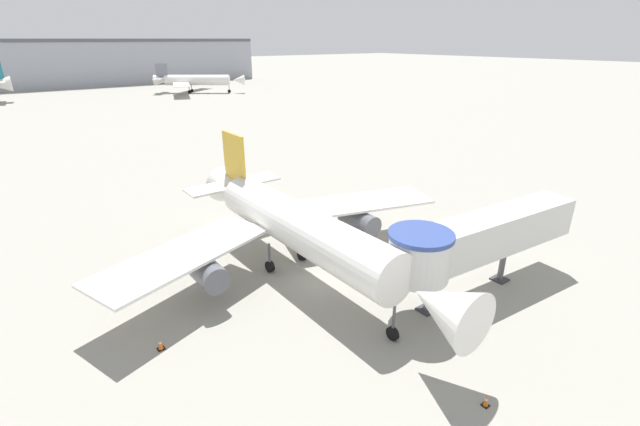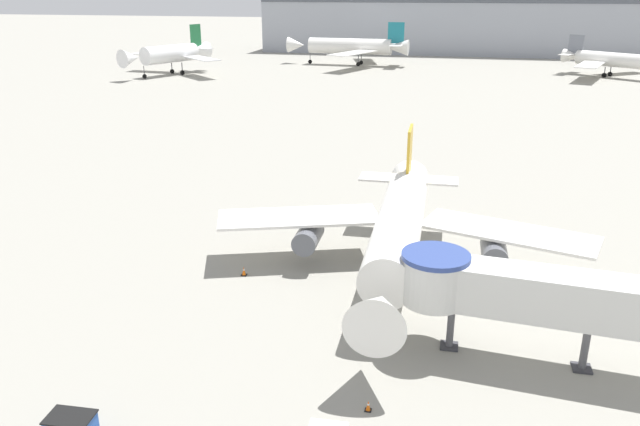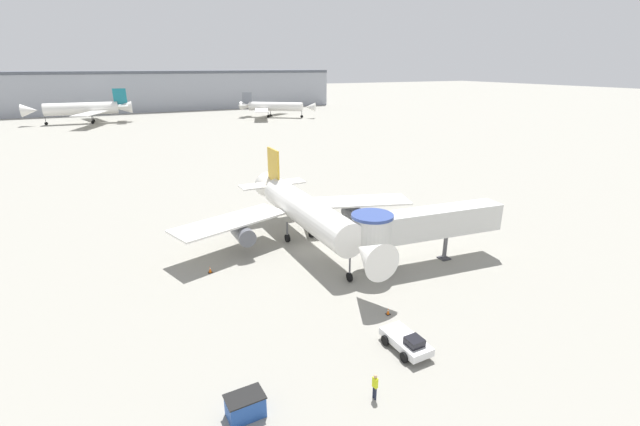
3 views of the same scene
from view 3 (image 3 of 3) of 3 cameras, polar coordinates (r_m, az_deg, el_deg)
name	(u,v)px [view 3 (image 3 of 3)]	position (r m, az deg, el deg)	size (l,w,h in m)	color
ground_plane	(313,249)	(48.43, -0.92, -4.88)	(800.00, 800.00, 0.00)	gray
main_airplane	(305,211)	(48.35, -2.01, 0.21)	(29.85, 27.85, 9.53)	white
jet_bridge	(417,224)	(44.41, 12.80, -1.47)	(16.83, 4.79, 6.12)	silver
pushback_tug_white	(407,342)	(33.04, 11.48, -16.46)	(2.35, 4.10, 1.48)	silver
service_container_blue	(245,406)	(27.98, -9.93, -24.00)	(2.33, 1.61, 1.43)	#234C9E
traffic_cone_near_nose	(388,311)	(36.99, 9.07, -12.83)	(0.36, 0.36, 0.60)	black
traffic_cone_port_wing	(210,270)	(44.52, -14.45, -7.31)	(0.43, 0.43, 0.72)	black
ground_crew_marshaller	(375,385)	(28.63, 7.34, -21.78)	(0.26, 0.38, 1.81)	#1E2338
background_jet_teal_tail	(84,109)	(175.30, -28.96, 12.08)	(34.52, 38.73, 11.74)	white
background_jet_gray_tail	(274,106)	(173.99, -6.18, 13.94)	(27.56, 28.41, 9.49)	white
terminal_building	(176,90)	(217.47, -18.64, 15.29)	(145.33, 23.66, 17.19)	#999EA8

